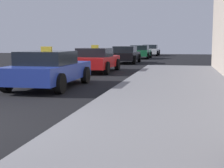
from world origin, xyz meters
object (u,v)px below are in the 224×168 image
Objects in this scene: car_blue at (49,69)px; car_black at (125,55)px; car_green at (140,52)px; car_white at (150,50)px; car_red at (96,60)px.

car_blue reaches higher than car_black.
car_green is 0.98× the size of car_white.
car_green is at bearing 88.33° from car_red.
car_white is (0.33, 7.05, 0.00)m from car_green.
car_red is 7.72m from car_black.
car_red is 15.15m from car_green.
car_blue is 6.27m from car_red.
car_red is 1.01× the size of car_black.
car_black is 14.49m from car_white.
car_green is (0.17, 7.43, 0.00)m from car_black.
car_white is (0.50, 14.48, 0.00)m from car_black.
car_green is at bearing 88.69° from car_blue.
car_blue is 28.48m from car_white.
car_green is at bearing -92.68° from car_white.
car_black is 7.43m from car_green.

